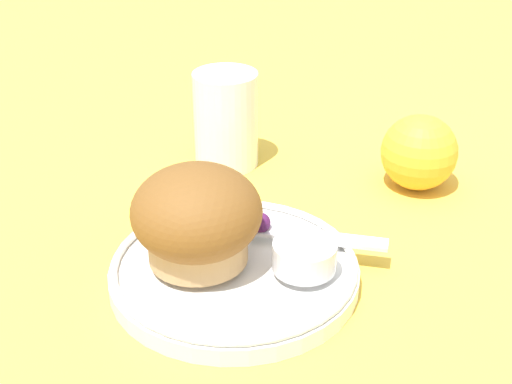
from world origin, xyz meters
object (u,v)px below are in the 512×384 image
muffin (197,218)px  juice_glass (226,119)px  butter_knife (280,233)px  orange_fruit (419,152)px

muffin → juice_glass: 0.20m
muffin → butter_knife: (0.04, 0.06, -0.03)m
orange_fruit → juice_glass: juice_glass is taller
muffin → butter_knife: size_ratio=0.57×
butter_knife → juice_glass: (-0.12, 0.13, 0.03)m
juice_glass → orange_fruit: bearing=11.5°
butter_knife → juice_glass: bearing=118.7°
muffin → butter_knife: bearing=54.3°
butter_knife → orange_fruit: (0.07, 0.17, 0.01)m
muffin → butter_knife: 0.08m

